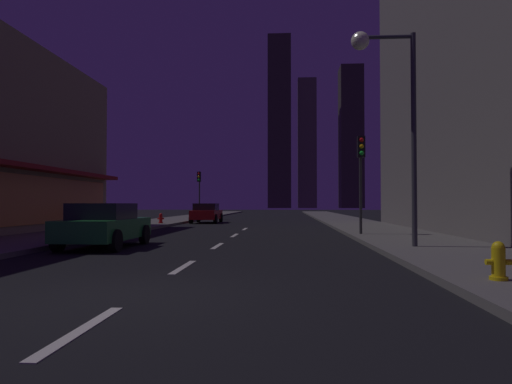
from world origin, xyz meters
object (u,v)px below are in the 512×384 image
object	(u,v)px
car_parked_near	(104,225)
street_lamp_right	(386,85)
fire_hydrant_far_left	(161,219)
car_parked_far	(207,213)
traffic_light_near_right	(361,162)
traffic_light_far_left	(199,184)
fire_hydrant_yellow_near	(498,262)

from	to	relation	value
car_parked_near	street_lamp_right	xyz separation A→B (m)	(8.98, -0.47, 4.33)
fire_hydrant_far_left	car_parked_far	bearing A→B (deg)	61.38
fire_hydrant_far_left	street_lamp_right	xyz separation A→B (m)	(11.28, -15.62, 4.61)
traffic_light_near_right	traffic_light_far_left	distance (m)	23.96
traffic_light_near_right	street_lamp_right	size ratio (longest dim) A/B	0.64
fire_hydrant_yellow_near	car_parked_near	bearing A→B (deg)	144.97
car_parked_far	traffic_light_far_left	bearing A→B (deg)	105.10
car_parked_near	traffic_light_near_right	world-z (taller)	traffic_light_near_right
car_parked_near	car_parked_far	world-z (taller)	same
car_parked_near	car_parked_far	xyz separation A→B (m)	(0.00, 19.37, 0.00)
traffic_light_near_right	car_parked_far	bearing A→B (deg)	122.57
car_parked_far	traffic_light_far_left	distance (m)	7.70
fire_hydrant_far_left	traffic_light_far_left	size ratio (longest dim) A/B	0.16
car_parked_far	fire_hydrant_yellow_near	bearing A→B (deg)	-69.95
car_parked_near	traffic_light_far_left	xyz separation A→B (m)	(-1.90, 26.41, 2.45)
car_parked_near	fire_hydrant_yellow_near	size ratio (longest dim) A/B	6.48
traffic_light_far_left	fire_hydrant_far_left	bearing A→B (deg)	-92.03
car_parked_far	fire_hydrant_yellow_near	size ratio (longest dim) A/B	6.48
car_parked_near	fire_hydrant_far_left	size ratio (longest dim) A/B	6.48
car_parked_near	street_lamp_right	distance (m)	9.98
fire_hydrant_yellow_near	traffic_light_near_right	distance (m)	12.10
car_parked_far	traffic_light_near_right	world-z (taller)	traffic_light_near_right
car_parked_far	street_lamp_right	bearing A→B (deg)	-65.64
car_parked_far	fire_hydrant_yellow_near	distance (m)	27.71
fire_hydrant_yellow_near	traffic_light_near_right	bearing A→B (deg)	91.94
fire_hydrant_far_left	traffic_light_near_right	size ratio (longest dim) A/B	0.16
street_lamp_right	car_parked_far	bearing A→B (deg)	114.36
traffic_light_far_left	street_lamp_right	bearing A→B (deg)	-67.96
car_parked_near	traffic_light_far_left	world-z (taller)	traffic_light_far_left
traffic_light_far_left	street_lamp_right	xyz separation A→B (m)	(10.88, -26.88, 1.87)
fire_hydrant_yellow_near	fire_hydrant_far_left	distance (m)	24.80
fire_hydrant_yellow_near	traffic_light_near_right	world-z (taller)	traffic_light_near_right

